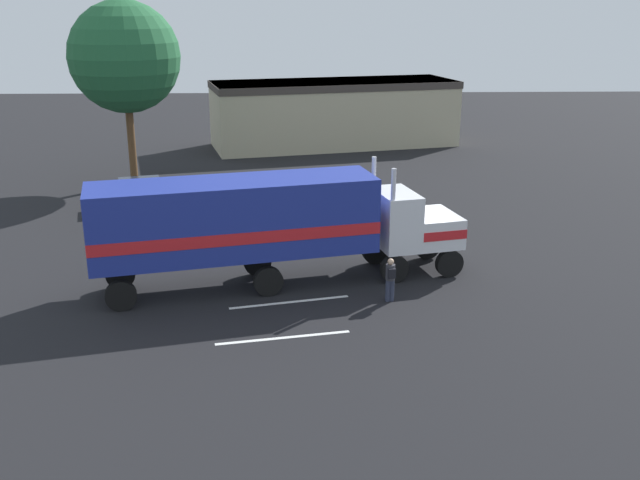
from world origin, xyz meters
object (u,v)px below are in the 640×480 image
person_bystander (390,278)px  parked_car (143,193)px  tree_left (125,57)px  semi_truck (264,221)px

person_bystander → parked_car: size_ratio=0.35×
person_bystander → tree_left: 23.44m
parked_car → tree_left: size_ratio=0.45×
semi_truck → person_bystander: (4.56, -1.80, -1.63)m
semi_truck → person_bystander: semi_truck is taller
semi_truck → person_bystander: 5.17m
tree_left → parked_car: bearing=-73.3°
parked_car → tree_left: tree_left is taller
parked_car → tree_left: bearing=106.7°
semi_truck → parked_car: (-6.80, 10.97, -1.72)m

